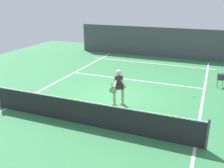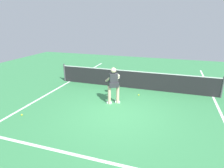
# 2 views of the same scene
# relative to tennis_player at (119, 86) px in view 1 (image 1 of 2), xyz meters

# --- Properties ---
(ground_plane) EXTENTS (23.46, 23.46, 0.00)m
(ground_plane) POSITION_rel_tennis_player_xyz_m (0.43, -0.86, -0.85)
(ground_plane) COLOR #38844C
(court_back_wall) EXTENTS (12.45, 0.24, 2.20)m
(court_back_wall) POSITION_rel_tennis_player_xyz_m (0.43, -9.58, 0.25)
(court_back_wall) COLOR #47474C
(court_back_wall) RESTS_ON ground
(baseline_marking) EXTENTS (8.45, 0.10, 0.01)m
(baseline_marking) POSITION_rel_tennis_player_xyz_m (0.43, -7.38, -0.84)
(baseline_marking) COLOR white
(baseline_marking) RESTS_ON ground
(service_line_marking) EXTENTS (7.45, 0.10, 0.01)m
(service_line_marking) POSITION_rel_tennis_player_xyz_m (0.43, -3.44, -0.84)
(service_line_marking) COLOR white
(service_line_marking) RESTS_ON ground
(sideline_left_marking) EXTENTS (0.10, 16.04, 0.01)m
(sideline_left_marking) POSITION_rel_tennis_player_xyz_m (-3.30, -0.86, -0.84)
(sideline_left_marking) COLOR white
(sideline_left_marking) RESTS_ON ground
(sideline_right_marking) EXTENTS (0.10, 16.04, 0.01)m
(sideline_right_marking) POSITION_rel_tennis_player_xyz_m (4.15, -0.86, -0.84)
(sideline_right_marking) COLOR white
(sideline_right_marking) RESTS_ON ground
(court_net) EXTENTS (8.13, 0.08, 1.01)m
(court_net) POSITION_rel_tennis_player_xyz_m (0.43, 2.06, -0.38)
(court_net) COLOR #4C4C51
(court_net) RESTS_ON ground
(tennis_player) EXTENTS (0.68, 1.14, 1.55)m
(tennis_player) POSITION_rel_tennis_player_xyz_m (0.00, 0.00, 0.00)
(tennis_player) COLOR beige
(tennis_player) RESTS_ON ground
(tennis_ball_near) EXTENTS (0.07, 0.07, 0.07)m
(tennis_ball_near) POSITION_rel_tennis_player_xyz_m (0.87, 1.15, -0.81)
(tennis_ball_near) COLOR #D1E533
(tennis_ball_near) RESTS_ON ground
(tennis_ball_mid) EXTENTS (0.07, 0.07, 0.07)m
(tennis_ball_mid) POSITION_rel_tennis_player_xyz_m (-2.88, -2.13, -0.81)
(tennis_ball_mid) COLOR #D1E533
(tennis_ball_mid) RESTS_ON ground
(ball_hopper) EXTENTS (0.36, 0.36, 0.74)m
(ball_hopper) POSITION_rel_tennis_player_xyz_m (-3.99, -4.03, -0.30)
(ball_hopper) COLOR #333338
(ball_hopper) RESTS_ON ground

